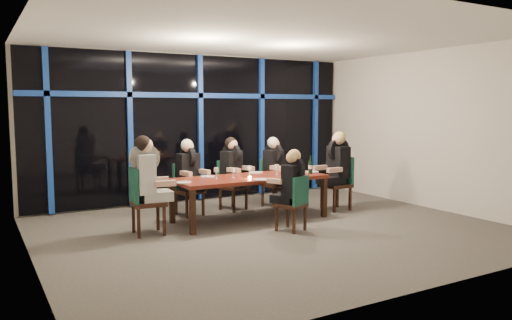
# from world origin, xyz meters

# --- Properties ---
(room) EXTENTS (7.04, 7.00, 3.02)m
(room) POSITION_xyz_m (0.00, 0.00, 2.02)
(room) COLOR #59554F
(room) RESTS_ON ground
(window_wall) EXTENTS (6.86, 0.43, 2.94)m
(window_wall) POSITION_xyz_m (0.01, 2.93, 1.55)
(window_wall) COLOR black
(window_wall) RESTS_ON ground
(dining_table) EXTENTS (2.60, 1.00, 0.75)m
(dining_table) POSITION_xyz_m (0.00, 0.80, 0.68)
(dining_table) COLOR maroon
(dining_table) RESTS_ON ground
(chair_far_left) EXTENTS (0.51, 0.51, 0.93)m
(chair_far_left) POSITION_xyz_m (-0.78, 1.74, 0.52)
(chair_far_left) COLOR black
(chair_far_left) RESTS_ON ground
(chair_far_mid) EXTENTS (0.55, 0.55, 0.93)m
(chair_far_mid) POSITION_xyz_m (0.11, 1.78, 0.52)
(chair_far_mid) COLOR black
(chair_far_mid) RESTS_ON ground
(chair_far_right) EXTENTS (0.54, 0.54, 0.92)m
(chair_far_right) POSITION_xyz_m (0.96, 1.65, 0.51)
(chair_far_right) COLOR black
(chair_far_right) RESTS_ON ground
(chair_end_left) EXTENTS (0.51, 0.51, 1.02)m
(chair_end_left) POSITION_xyz_m (-1.90, 0.73, 0.57)
(chair_end_left) COLOR black
(chair_end_left) RESTS_ON ground
(chair_end_right) EXTENTS (0.47, 0.47, 1.00)m
(chair_end_right) POSITION_xyz_m (1.90, 0.74, 0.56)
(chair_end_right) COLOR black
(chair_end_right) RESTS_ON ground
(chair_near_mid) EXTENTS (0.53, 0.53, 0.87)m
(chair_near_mid) POSITION_xyz_m (0.22, -0.24, 0.49)
(chair_near_mid) COLOR black
(chair_near_mid) RESTS_ON ground
(diner_far_left) EXTENTS (0.51, 0.62, 0.90)m
(diner_far_left) POSITION_xyz_m (-0.76, 1.66, 0.89)
(diner_far_left) COLOR black
(diner_far_left) RESTS_ON ground
(diner_far_mid) EXTENTS (0.56, 0.64, 0.91)m
(diner_far_mid) POSITION_xyz_m (0.14, 1.70, 0.89)
(diner_far_mid) COLOR black
(diner_far_mid) RESTS_ON ground
(diner_far_right) EXTENTS (0.55, 0.63, 0.90)m
(diner_far_right) POSITION_xyz_m (0.99, 1.58, 0.88)
(diner_far_right) COLOR black
(diner_far_right) RESTS_ON ground
(diner_end_left) EXTENTS (0.66, 0.53, 1.00)m
(diner_end_left) POSITION_xyz_m (-1.81, 0.73, 0.98)
(diner_end_left) COLOR black
(diner_end_left) RESTS_ON ground
(diner_end_right) EXTENTS (0.62, 0.50, 0.98)m
(diner_end_right) POSITION_xyz_m (1.81, 0.74, 0.96)
(diner_end_right) COLOR black
(diner_end_right) RESTS_ON ground
(diner_near_mid) EXTENTS (0.54, 0.60, 0.85)m
(diner_near_mid) POSITION_xyz_m (0.19, -0.17, 0.83)
(diner_near_mid) COLOR black
(diner_near_mid) RESTS_ON ground
(plate_far_left) EXTENTS (0.24, 0.24, 0.01)m
(plate_far_left) POSITION_xyz_m (-0.65, 1.11, 0.76)
(plate_far_left) COLOR white
(plate_far_left) RESTS_ON dining_table
(plate_far_mid) EXTENTS (0.24, 0.24, 0.01)m
(plate_far_mid) POSITION_xyz_m (0.33, 1.17, 0.76)
(plate_far_mid) COLOR white
(plate_far_mid) RESTS_ON dining_table
(plate_far_right) EXTENTS (0.24, 0.24, 0.01)m
(plate_far_right) POSITION_xyz_m (1.17, 1.05, 0.76)
(plate_far_right) COLOR white
(plate_far_right) RESTS_ON dining_table
(plate_end_left) EXTENTS (0.24, 0.24, 0.01)m
(plate_end_left) POSITION_xyz_m (-1.25, 0.68, 0.76)
(plate_end_left) COLOR white
(plate_end_left) RESTS_ON dining_table
(plate_end_right) EXTENTS (0.24, 0.24, 0.01)m
(plate_end_right) POSITION_xyz_m (1.25, 0.74, 0.76)
(plate_end_right) COLOR white
(plate_end_right) RESTS_ON dining_table
(plate_near_mid) EXTENTS (0.24, 0.24, 0.01)m
(plate_near_mid) POSITION_xyz_m (-0.03, 0.35, 0.76)
(plate_near_mid) COLOR white
(plate_near_mid) RESTS_ON dining_table
(wine_bottle) EXTENTS (0.07, 0.07, 0.32)m
(wine_bottle) POSITION_xyz_m (1.11, 0.60, 0.87)
(wine_bottle) COLOR black
(wine_bottle) RESTS_ON dining_table
(water_pitcher) EXTENTS (0.12, 0.11, 0.20)m
(water_pitcher) POSITION_xyz_m (0.84, 0.70, 0.85)
(water_pitcher) COLOR silver
(water_pitcher) RESTS_ON dining_table
(tea_light) EXTENTS (0.06, 0.06, 0.03)m
(tea_light) POSITION_xyz_m (-0.12, 0.60, 0.77)
(tea_light) COLOR #FFA54C
(tea_light) RESTS_ON dining_table
(wine_glass_a) EXTENTS (0.06, 0.06, 0.17)m
(wine_glass_a) POSITION_xyz_m (-0.33, 0.80, 0.87)
(wine_glass_a) COLOR silver
(wine_glass_a) RESTS_ON dining_table
(wine_glass_b) EXTENTS (0.07, 0.07, 0.18)m
(wine_glass_b) POSITION_xyz_m (0.02, 0.87, 0.88)
(wine_glass_b) COLOR silver
(wine_glass_b) RESTS_ON dining_table
(wine_glass_c) EXTENTS (0.07, 0.07, 0.18)m
(wine_glass_c) POSITION_xyz_m (0.53, 0.78, 0.88)
(wine_glass_c) COLOR white
(wine_glass_c) RESTS_ON dining_table
(wine_glass_d) EXTENTS (0.07, 0.07, 0.19)m
(wine_glass_d) POSITION_xyz_m (-0.62, 0.83, 0.89)
(wine_glass_d) COLOR silver
(wine_glass_d) RESTS_ON dining_table
(wine_glass_e) EXTENTS (0.07, 0.07, 0.19)m
(wine_glass_e) POSITION_xyz_m (0.82, 0.86, 0.89)
(wine_glass_e) COLOR white
(wine_glass_e) RESTS_ON dining_table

